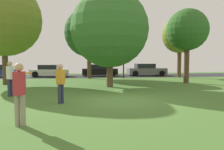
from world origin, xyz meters
TOP-DOWN VIEW (x-y plane):
  - ground_plane at (0.00, 0.00)m, footprint 44.00×44.00m
  - road_strip at (0.00, 16.00)m, footprint 44.00×6.40m
  - maple_tree_near at (6.65, 6.95)m, footprint 3.30×3.30m
  - oak_tree_right at (8.77, 12.76)m, footprint 3.83×3.83m
  - maple_tree_far at (-7.39, 7.74)m, footprint 5.50×5.50m
  - oak_tree_center at (0.17, 5.11)m, footprint 5.22×5.22m
  - oak_tree_left at (-0.93, 12.66)m, footprint 4.90×4.90m
  - person_thrower at (-2.61, -0.31)m, footprint 0.39×0.37m
  - person_catcher at (-5.28, 1.93)m, footprint 0.39×0.37m
  - person_bystander at (-3.43, -3.36)m, footprint 0.30×0.35m
  - frisbee_disc at (-4.20, 1.03)m, footprint 0.35×0.35m
  - parked_car_white at (-5.26, 15.64)m, footprint 4.13×1.95m
  - parked_car_black at (0.37, 15.96)m, footprint 4.09×1.92m
  - parked_car_grey at (5.99, 15.70)m, footprint 4.55×2.03m
  - street_lamp_post at (2.52, 12.20)m, footprint 0.14×0.14m

SIDE VIEW (x-z plane):
  - ground_plane at x=0.00m, z-range 0.00..0.00m
  - road_strip at x=0.00m, z-range 0.00..0.01m
  - parked_car_white at x=-5.26m, z-range -0.05..1.27m
  - parked_car_black at x=0.37m, z-range -0.05..1.30m
  - parked_car_grey at x=5.99m, z-range -0.06..1.37m
  - person_thrower at x=-2.61m, z-range 0.08..1.73m
  - person_bystander at x=-3.43m, z-range 0.10..1.82m
  - person_catcher at x=-5.28m, z-range 0.10..1.85m
  - frisbee_disc at x=-4.20m, z-range 1.17..1.25m
  - street_lamp_post at x=2.52m, z-range 0.00..4.50m
  - oak_tree_center at x=0.17m, z-range 0.66..7.20m
  - maple_tree_near at x=6.65m, z-range 1.26..7.16m
  - oak_tree_right at x=8.77m, z-range 1.28..7.73m
  - oak_tree_left at x=-0.93m, z-range 1.06..8.11m
  - maple_tree_far at x=-7.39m, z-range 1.05..8.66m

